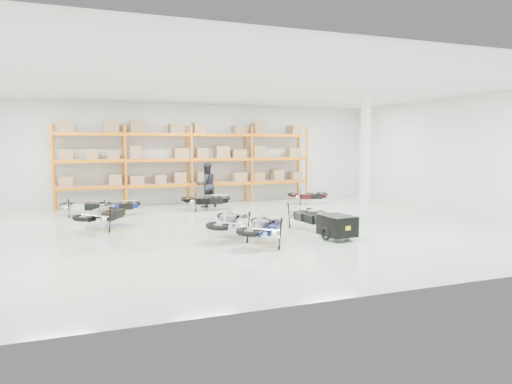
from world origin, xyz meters
name	(u,v)px	position (x,y,z in m)	size (l,w,h in m)	color
room	(233,158)	(0.00, 0.00, 2.25)	(18.00, 18.00, 18.00)	#A4B7A7
pallet_rack	(190,154)	(0.00, 6.45, 2.26)	(11.28, 0.98, 3.62)	orange
structural_column	(365,156)	(5.20, 0.50, 2.25)	(0.25, 0.25, 4.50)	white
moto_blue_centre	(264,223)	(0.10, -2.47, 0.59)	(0.86, 1.93, 1.18)	#061145
moto_silver_left	(232,218)	(-0.48, -1.39, 0.60)	(0.88, 1.98, 1.21)	#B6B9BD
moto_black_far_left	(103,211)	(-3.87, 1.42, 0.57)	(0.83, 1.87, 1.14)	black
moto_touring_right	(311,212)	(2.26, -1.00, 0.57)	(0.83, 1.87, 1.14)	black
trailer	(337,226)	(2.26, -2.60, 0.40)	(0.87, 1.66, 0.68)	black
moto_back_a	(116,203)	(-3.33, 4.10, 0.48)	(0.70, 1.58, 0.97)	navy
moto_back_b	(85,203)	(-4.44, 4.37, 0.50)	(0.72, 1.63, 1.00)	silver
moto_back_c	(207,197)	(0.23, 4.36, 0.54)	(0.78, 1.76, 1.08)	black
moto_back_d	(309,193)	(5.04, 4.67, 0.49)	(0.71, 1.59, 0.97)	#3B0B11
person_back	(206,185)	(0.45, 5.25, 0.96)	(0.93, 0.73, 1.92)	black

